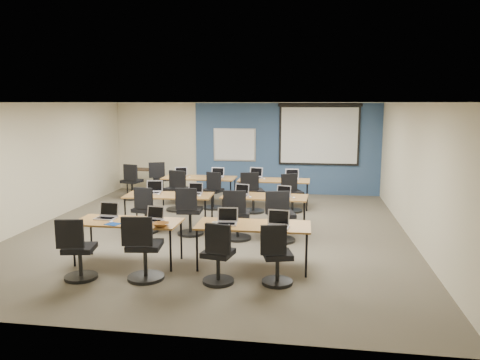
% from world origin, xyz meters
% --- Properties ---
extents(floor, '(8.00, 9.00, 0.02)m').
position_xyz_m(floor, '(0.00, 0.00, 0.00)').
color(floor, '#6B6354').
rests_on(floor, ground).
extents(ceiling, '(8.00, 9.00, 0.02)m').
position_xyz_m(ceiling, '(0.00, 0.00, 2.70)').
color(ceiling, white).
rests_on(ceiling, ground).
extents(wall_back, '(8.00, 0.04, 2.70)m').
position_xyz_m(wall_back, '(0.00, 4.50, 1.35)').
color(wall_back, beige).
rests_on(wall_back, ground).
extents(wall_front, '(8.00, 0.04, 2.70)m').
position_xyz_m(wall_front, '(0.00, -4.50, 1.35)').
color(wall_front, beige).
rests_on(wall_front, ground).
extents(wall_left, '(0.04, 9.00, 2.70)m').
position_xyz_m(wall_left, '(-4.00, 0.00, 1.35)').
color(wall_left, beige).
rests_on(wall_left, ground).
extents(wall_right, '(0.04, 9.00, 2.70)m').
position_xyz_m(wall_right, '(4.00, 0.00, 1.35)').
color(wall_right, beige).
rests_on(wall_right, ground).
extents(blue_accent_panel, '(5.50, 0.04, 2.70)m').
position_xyz_m(blue_accent_panel, '(1.25, 4.47, 1.35)').
color(blue_accent_panel, '#3D5977').
rests_on(blue_accent_panel, wall_back).
extents(whiteboard, '(1.28, 0.03, 0.98)m').
position_xyz_m(whiteboard, '(-0.30, 4.43, 1.45)').
color(whiteboard, silver).
rests_on(whiteboard, wall_back).
extents(projector_screen, '(2.40, 0.10, 1.82)m').
position_xyz_m(projector_screen, '(2.20, 4.41, 1.89)').
color(projector_screen, black).
rests_on(projector_screen, wall_back).
extents(training_table_front_left, '(1.78, 0.74, 0.73)m').
position_xyz_m(training_table_front_left, '(-1.04, -2.15, 0.68)').
color(training_table_front_left, '#A07545').
rests_on(training_table_front_left, floor).
extents(training_table_front_right, '(1.86, 0.78, 0.73)m').
position_xyz_m(training_table_front_right, '(1.08, -2.05, 0.69)').
color(training_table_front_right, brown).
rests_on(training_table_front_right, floor).
extents(training_table_mid_left, '(1.88, 0.78, 0.73)m').
position_xyz_m(training_table_mid_left, '(-1.04, 0.17, 0.69)').
color(training_table_mid_left, brown).
rests_on(training_table_mid_left, floor).
extents(training_table_mid_right, '(1.82, 0.76, 0.73)m').
position_xyz_m(training_table_mid_right, '(1.03, 0.36, 0.69)').
color(training_table_mid_right, brown).
rests_on(training_table_mid_right, floor).
extents(training_table_back_left, '(1.94, 0.81, 0.73)m').
position_xyz_m(training_table_back_left, '(-0.96, 2.62, 0.69)').
color(training_table_back_left, brown).
rests_on(training_table_back_left, floor).
extents(training_table_back_right, '(1.84, 0.77, 0.73)m').
position_xyz_m(training_table_back_right, '(1.05, 2.52, 0.69)').
color(training_table_back_right, brown).
rests_on(training_table_back_right, floor).
extents(laptop_0, '(0.35, 0.30, 0.26)m').
position_xyz_m(laptop_0, '(-1.47, -2.02, 0.80)').
color(laptop_0, silver).
rests_on(laptop_0, training_table_front_left).
extents(mouse_0, '(0.06, 0.09, 0.03)m').
position_xyz_m(mouse_0, '(-1.28, -2.28, 0.74)').
color(mouse_0, white).
rests_on(mouse_0, training_table_front_left).
extents(task_chair_0, '(0.51, 0.51, 0.99)m').
position_xyz_m(task_chair_0, '(-1.51, -3.02, 0.41)').
color(task_chair_0, black).
rests_on(task_chair_0, floor).
extents(laptop_1, '(0.31, 0.26, 0.23)m').
position_xyz_m(laptop_1, '(-0.60, -2.07, 0.79)').
color(laptop_1, '#B5B5C2').
rests_on(laptop_1, training_table_front_left).
extents(mouse_1, '(0.06, 0.09, 0.03)m').
position_xyz_m(mouse_1, '(-0.30, -2.33, 0.74)').
color(mouse_1, white).
rests_on(mouse_1, training_table_front_left).
extents(task_chair_1, '(0.57, 0.57, 1.04)m').
position_xyz_m(task_chair_1, '(-0.50, -2.89, 0.43)').
color(task_chair_1, black).
rests_on(task_chair_1, floor).
extents(laptop_2, '(0.34, 0.29, 0.26)m').
position_xyz_m(laptop_2, '(0.65, -2.08, 0.79)').
color(laptop_2, silver).
rests_on(laptop_2, training_table_front_right).
extents(mouse_2, '(0.09, 0.11, 0.03)m').
position_xyz_m(mouse_2, '(0.71, -2.23, 0.74)').
color(mouse_2, white).
rests_on(mouse_2, training_table_front_right).
extents(task_chair_2, '(0.48, 0.48, 0.97)m').
position_xyz_m(task_chair_2, '(0.66, -2.86, 0.40)').
color(task_chair_2, black).
rests_on(task_chair_2, floor).
extents(laptop_3, '(0.35, 0.30, 0.27)m').
position_xyz_m(laptop_3, '(1.50, -2.17, 0.80)').
color(laptop_3, '#B5B5BD').
rests_on(laptop_3, training_table_front_right).
extents(mouse_3, '(0.07, 0.10, 0.03)m').
position_xyz_m(mouse_3, '(1.61, -2.25, 0.74)').
color(mouse_3, white).
rests_on(mouse_3, training_table_front_right).
extents(task_chair_3, '(0.47, 0.47, 0.96)m').
position_xyz_m(task_chair_3, '(1.52, -2.76, 0.39)').
color(task_chair_3, black).
rests_on(task_chair_3, floor).
extents(laptop_4, '(0.35, 0.30, 0.27)m').
position_xyz_m(laptop_4, '(-1.44, 0.31, 0.80)').
color(laptop_4, '#AFAFB3').
rests_on(laptop_4, training_table_mid_left).
extents(mouse_4, '(0.07, 0.10, 0.03)m').
position_xyz_m(mouse_4, '(-1.26, 0.12, 0.74)').
color(mouse_4, white).
rests_on(mouse_4, training_table_mid_left).
extents(task_chair_4, '(0.51, 0.51, 0.99)m').
position_xyz_m(task_chair_4, '(-1.41, -0.32, 0.41)').
color(task_chair_4, black).
rests_on(task_chair_4, floor).
extents(laptop_5, '(0.32, 0.27, 0.24)m').
position_xyz_m(laptop_5, '(-0.50, 0.31, 0.79)').
color(laptop_5, silver).
rests_on(laptop_5, training_table_mid_left).
extents(mouse_5, '(0.08, 0.11, 0.04)m').
position_xyz_m(mouse_5, '(-0.33, 0.08, 0.74)').
color(mouse_5, white).
rests_on(mouse_5, training_table_mid_left).
extents(task_chair_5, '(0.54, 0.54, 1.01)m').
position_xyz_m(task_chair_5, '(-0.45, -0.36, 0.42)').
color(task_chair_5, black).
rests_on(task_chair_5, floor).
extents(laptop_6, '(0.31, 0.26, 0.24)m').
position_xyz_m(laptop_6, '(0.53, 0.33, 0.79)').
color(laptop_6, '#AFAFB1').
rests_on(laptop_6, training_table_mid_right).
extents(mouse_6, '(0.07, 0.10, 0.03)m').
position_xyz_m(mouse_6, '(0.74, 0.12, 0.74)').
color(mouse_6, white).
rests_on(mouse_6, training_table_mid_right).
extents(task_chair_6, '(0.55, 0.55, 1.02)m').
position_xyz_m(task_chair_6, '(0.57, -0.54, 0.42)').
color(task_chair_6, black).
rests_on(task_chair_6, floor).
extents(laptop_7, '(0.31, 0.26, 0.24)m').
position_xyz_m(laptop_7, '(1.44, 0.28, 0.79)').
color(laptop_7, silver).
rests_on(laptop_7, training_table_mid_right).
extents(mouse_7, '(0.08, 0.11, 0.03)m').
position_xyz_m(mouse_7, '(1.66, 0.18, 0.74)').
color(mouse_7, white).
rests_on(mouse_7, training_table_mid_right).
extents(task_chair_7, '(0.57, 0.57, 1.04)m').
position_xyz_m(task_chair_7, '(1.43, -0.55, 0.43)').
color(task_chair_7, black).
rests_on(task_chair_7, floor).
extents(laptop_8, '(0.33, 0.28, 0.25)m').
position_xyz_m(laptop_8, '(-1.49, 2.64, 0.79)').
color(laptop_8, '#B3B3B3').
rests_on(laptop_8, training_table_back_left).
extents(mouse_8, '(0.08, 0.10, 0.03)m').
position_xyz_m(mouse_8, '(-1.21, 2.56, 0.74)').
color(mouse_8, white).
rests_on(mouse_8, training_table_back_left).
extents(task_chair_8, '(0.60, 0.58, 1.05)m').
position_xyz_m(task_chair_8, '(-1.32, 1.75, 0.44)').
color(task_chair_8, black).
rests_on(task_chair_8, floor).
extents(laptop_9, '(0.34, 0.29, 0.26)m').
position_xyz_m(laptop_9, '(-0.48, 2.66, 0.79)').
color(laptop_9, silver).
rests_on(laptop_9, training_table_back_left).
extents(mouse_9, '(0.07, 0.10, 0.03)m').
position_xyz_m(mouse_9, '(-0.38, 2.44, 0.74)').
color(mouse_9, white).
rests_on(mouse_9, training_table_back_left).
extents(task_chair_9, '(0.52, 0.50, 0.98)m').
position_xyz_m(task_chair_9, '(-0.47, 2.06, 0.40)').
color(task_chair_9, black).
rests_on(task_chair_9, floor).
extents(laptop_10, '(0.35, 0.30, 0.27)m').
position_xyz_m(laptop_10, '(0.55, 2.76, 0.80)').
color(laptop_10, '#B5B5B5').
rests_on(laptop_10, training_table_back_right).
extents(mouse_10, '(0.06, 0.09, 0.03)m').
position_xyz_m(mouse_10, '(0.79, 2.55, 0.74)').
color(mouse_10, white).
rests_on(mouse_10, training_table_back_right).
extents(task_chair_10, '(0.57, 0.56, 1.03)m').
position_xyz_m(task_chair_10, '(0.58, 1.83, 0.43)').
color(task_chair_10, black).
rests_on(task_chair_10, floor).
extents(laptop_11, '(0.35, 0.30, 0.27)m').
position_xyz_m(laptop_11, '(1.51, 2.63, 0.80)').
color(laptop_11, '#B3B3B7').
rests_on(laptop_11, training_table_back_right).
extents(mouse_11, '(0.07, 0.11, 0.04)m').
position_xyz_m(mouse_11, '(1.57, 2.53, 0.74)').
color(mouse_11, white).
rests_on(mouse_11, training_table_back_right).
extents(task_chair_11, '(0.53, 0.50, 0.99)m').
position_xyz_m(task_chair_11, '(1.53, 2.04, 0.41)').
color(task_chair_11, black).
rests_on(task_chair_11, floor).
extents(blue_mousepad, '(0.27, 0.25, 0.01)m').
position_xyz_m(blue_mousepad, '(-1.20, -2.39, 0.73)').
color(blue_mousepad, navy).
rests_on(blue_mousepad, training_table_front_left).
extents(snack_bowl, '(0.32, 0.32, 0.07)m').
position_xyz_m(snack_bowl, '(-0.37, -2.41, 0.77)').
color(snack_bowl, brown).
rests_on(snack_bowl, training_table_front_left).
extents(snack_plate, '(0.22, 0.22, 0.01)m').
position_xyz_m(snack_plate, '(0.51, -2.36, 0.74)').
color(snack_plate, white).
rests_on(snack_plate, training_table_front_right).
extents(coffee_cup, '(0.08, 0.08, 0.07)m').
position_xyz_m(coffee_cup, '(0.50, -2.34, 0.78)').
color(coffee_cup, white).
rests_on(coffee_cup, snack_plate).
extents(utility_table, '(0.95, 0.53, 0.75)m').
position_xyz_m(utility_table, '(-3.00, 3.80, 0.66)').
color(utility_table, black).
rests_on(utility_table, floor).
extents(spare_chair_a, '(0.59, 0.56, 1.03)m').
position_xyz_m(spare_chair_a, '(-2.28, 3.36, 0.43)').
color(spare_chair_a, black).
rests_on(spare_chair_a, floor).
extents(spare_chair_b, '(0.54, 0.54, 1.02)m').
position_xyz_m(spare_chair_b, '(-2.99, 2.92, 0.42)').
color(spare_chair_b, black).
rests_on(spare_chair_b, floor).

